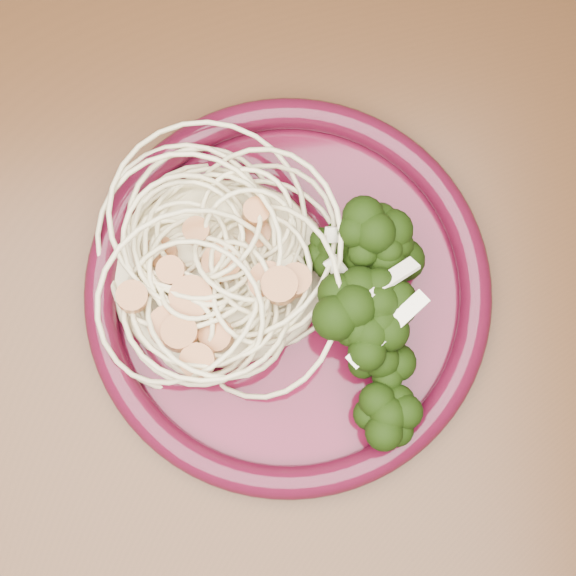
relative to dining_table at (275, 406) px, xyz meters
The scene contains 6 objects.
dining_table is the anchor object (origin of this frame).
dinner_plate 0.13m from the dining_table, 74.73° to the left, with size 0.37×0.37×0.02m.
spaghetti_pile 0.16m from the dining_table, 105.66° to the left, with size 0.16×0.14×0.03m, color beige.
scallop_cluster 0.19m from the dining_table, 105.66° to the left, with size 0.14×0.14×0.05m, color #C07B46, non-canonical shape.
broccoli_pile 0.16m from the dining_table, 33.54° to the left, with size 0.10×0.16×0.06m, color black.
onion_garnish 0.19m from the dining_table, 33.54° to the left, with size 0.07×0.10×0.05m, color white, non-canonical shape.
Camera 1 is at (0.01, -0.03, 1.31)m, focal length 50.00 mm.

